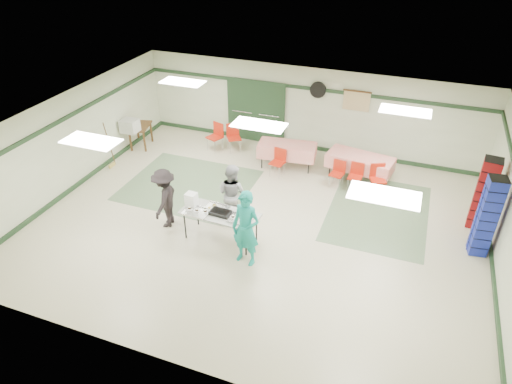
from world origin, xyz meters
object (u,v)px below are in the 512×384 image
(chair_a, at_px, (356,174))
(volunteer_dark, at_px, (165,198))
(dining_table_a, at_px, (360,162))
(printer_table, at_px, (140,128))
(dining_table_b, at_px, (287,150))
(volunteer_grey, at_px, (232,193))
(chair_d, at_px, (279,159))
(broom, at_px, (109,144))
(crate_stack_blue_a, at_px, (487,217))
(chair_b, at_px, (338,171))
(crate_stack_blue_b, at_px, (485,219))
(crate_stack_red, at_px, (484,194))
(chair_c, at_px, (377,176))
(serving_table, at_px, (220,215))
(office_printer, at_px, (130,126))
(volunteer_teal, at_px, (246,229))
(chair_loose_b, at_px, (216,134))
(chair_loose_a, at_px, (233,134))

(chair_a, bearing_deg, volunteer_dark, -136.77)
(dining_table_a, relative_size, printer_table, 1.92)
(dining_table_b, height_order, chair_a, chair_a)
(volunteer_grey, height_order, dining_table_a, volunteer_grey)
(volunteer_grey, relative_size, dining_table_a, 0.80)
(volunteer_grey, xyz_separation_m, chair_a, (2.66, 2.60, -0.30))
(chair_d, relative_size, broom, 0.57)
(crate_stack_blue_a, bearing_deg, printer_table, 168.81)
(volunteer_dark, height_order, chair_b, volunteer_dark)
(chair_b, xyz_separation_m, crate_stack_blue_b, (3.67, -1.67, 0.38))
(chair_b, distance_m, crate_stack_red, 3.76)
(chair_c, height_order, crate_stack_blue_a, crate_stack_blue_a)
(serving_table, distance_m, chair_c, 4.70)
(dining_table_a, bearing_deg, crate_stack_blue_a, -27.51)
(dining_table_b, bearing_deg, chair_d, -104.68)
(chair_b, xyz_separation_m, office_printer, (-6.63, -0.28, 0.47))
(crate_stack_red, bearing_deg, volunteer_teal, -146.22)
(dining_table_b, bearing_deg, broom, -166.49)
(dining_table_b, xyz_separation_m, crate_stack_blue_b, (5.36, -2.24, 0.28))
(crate_stack_red, bearing_deg, chair_d, 172.51)
(volunteer_grey, relative_size, office_printer, 3.10)
(chair_c, relative_size, crate_stack_red, 0.46)
(chair_d, distance_m, chair_loose_b, 2.55)
(crate_stack_red, height_order, broom, crate_stack_red)
(chair_b, relative_size, crate_stack_red, 0.41)
(chair_a, relative_size, chair_b, 1.03)
(dining_table_a, height_order, chair_a, chair_a)
(volunteer_teal, height_order, chair_d, volunteer_teal)
(serving_table, bearing_deg, office_printer, 148.15)
(office_printer, bearing_deg, serving_table, -36.56)
(chair_b, height_order, crate_stack_blue_b, crate_stack_blue_b)
(serving_table, xyz_separation_m, volunteer_teal, (0.87, -0.53, 0.19))
(crate_stack_blue_b, bearing_deg, volunteer_teal, -154.68)
(serving_table, relative_size, broom, 1.28)
(dining_table_a, height_order, office_printer, office_printer)
(chair_d, bearing_deg, chair_a, 10.72)
(volunteer_grey, bearing_deg, chair_b, -115.75)
(crate_stack_red, bearing_deg, broom, -176.77)
(volunteer_grey, bearing_deg, chair_d, -84.44)
(volunteer_teal, xyz_separation_m, crate_stack_blue_b, (4.89, 2.31, -0.05))
(office_printer, distance_m, broom, 1.03)
(serving_table, relative_size, chair_loose_b, 2.03)
(chair_loose_a, bearing_deg, dining_table_a, -41.21)
(volunteer_dark, xyz_separation_m, crate_stack_red, (7.26, 2.66, 0.16))
(chair_d, height_order, crate_stack_blue_a, crate_stack_blue_a)
(dining_table_b, relative_size, chair_loose_a, 2.00)
(crate_stack_blue_a, bearing_deg, crate_stack_red, 90.00)
(chair_b, bearing_deg, chair_loose_b, 178.88)
(broom, bearing_deg, dining_table_a, 12.95)
(office_printer, bearing_deg, chair_loose_a, 22.41)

